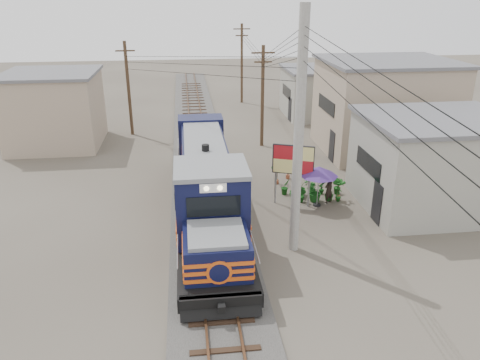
{
  "coord_description": "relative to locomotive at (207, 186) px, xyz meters",
  "views": [
    {
      "loc": [
        -0.91,
        -17.73,
        10.39
      ],
      "look_at": [
        1.51,
        2.24,
        2.2
      ],
      "focal_mm": 35.0,
      "sensor_mm": 36.0,
      "label": 1
    }
  ],
  "objects": [
    {
      "name": "plant_nursery",
      "position": [
        5.68,
        1.72,
        -1.24
      ],
      "size": [
        3.37,
        2.0,
        1.08
      ],
      "color": "#164D16",
      "rests_on": "ground"
    },
    {
      "name": "vendor",
      "position": [
        6.38,
        1.03,
        -0.99
      ],
      "size": [
        0.63,
        0.56,
        1.45
      ],
      "primitive_type": "imported",
      "rotation": [
        0.0,
        0.0,
        3.64
      ],
      "color": "black",
      "rests_on": "ground"
    },
    {
      "name": "wooden_pole_mid",
      "position": [
        4.5,
        11.11,
        1.96
      ],
      "size": [
        1.6,
        0.24,
        7.0
      ],
      "color": "#4C3826",
      "rests_on": "ground"
    },
    {
      "name": "locomotive",
      "position": [
        0.0,
        0.0,
        0.0
      ],
      "size": [
        2.91,
        15.86,
        3.93
      ],
      "color": "black",
      "rests_on": "ground"
    },
    {
      "name": "shophouse_mid",
      "position": [
        12.5,
        9.11,
        1.39
      ],
      "size": [
        8.4,
        7.35,
        6.2
      ],
      "color": "tan",
      "rests_on": "ground"
    },
    {
      "name": "track",
      "position": [
        0.0,
        7.11,
        -1.46
      ],
      "size": [
        1.15,
        70.0,
        0.12
      ],
      "color": "#51331E",
      "rests_on": "ground"
    },
    {
      "name": "market_umbrella",
      "position": [
        5.69,
        0.72,
        0.19
      ],
      "size": [
        2.38,
        2.38,
        2.18
      ],
      "rotation": [
        0.0,
        0.0,
        -0.23
      ],
      "color": "black",
      "rests_on": "ground"
    },
    {
      "name": "shophouse_front",
      "position": [
        11.5,
        0.11,
        0.64
      ],
      "size": [
        7.35,
        6.3,
        4.7
      ],
      "color": "gray",
      "rests_on": "ground"
    },
    {
      "name": "wooden_pole_left",
      "position": [
        -5.0,
        15.11,
        1.96
      ],
      "size": [
        1.6,
        0.24,
        7.0
      ],
      "color": "#4C3826",
      "rests_on": "ground"
    },
    {
      "name": "ballast",
      "position": [
        0.0,
        7.11,
        -1.64
      ],
      "size": [
        3.6,
        70.0,
        0.16
      ],
      "primitive_type": "cube",
      "color": "#595651",
      "rests_on": "ground"
    },
    {
      "name": "wooden_pole_far",
      "position": [
        4.8,
        25.11,
        2.21
      ],
      "size": [
        1.6,
        0.24,
        7.5
      ],
      "color": "#4C3826",
      "rests_on": "ground"
    },
    {
      "name": "shophouse_left",
      "position": [
        -10.0,
        13.11,
        0.89
      ],
      "size": [
        6.3,
        6.3,
        5.2
      ],
      "color": "tan",
      "rests_on": "ground"
    },
    {
      "name": "billboard",
      "position": [
        4.4,
        1.01,
        0.68
      ],
      "size": [
        2.0,
        0.88,
        3.25
      ],
      "rotation": [
        0.0,
        0.0,
        -0.37
      ],
      "color": "#99999E",
      "rests_on": "ground"
    },
    {
      "name": "ground",
      "position": [
        0.0,
        -2.89,
        -1.72
      ],
      "size": [
        120.0,
        120.0,
        0.0
      ],
      "primitive_type": "plane",
      "color": "#473F35",
      "rests_on": "ground"
    },
    {
      "name": "shophouse_back",
      "position": [
        11.0,
        19.11,
        0.39
      ],
      "size": [
        6.3,
        6.3,
        4.2
      ],
      "color": "gray",
      "rests_on": "ground"
    },
    {
      "name": "utility_pole_main",
      "position": [
        3.5,
        -3.39,
        3.28
      ],
      "size": [
        0.4,
        0.4,
        10.0
      ],
      "color": "#9E9B93",
      "rests_on": "ground"
    },
    {
      "name": "power_lines",
      "position": [
        -0.14,
        5.61,
        5.84
      ],
      "size": [
        9.65,
        19.0,
        3.3
      ],
      "color": "black",
      "rests_on": "ground"
    }
  ]
}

